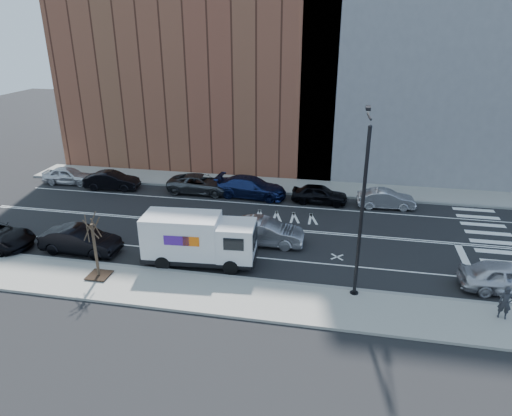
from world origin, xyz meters
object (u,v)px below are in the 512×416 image
at_px(pedestrian, 505,303).
at_px(near_parked_front, 508,278).
at_px(far_parked_b, 112,181).
at_px(fedex_van, 198,239).
at_px(driving_sedan, 264,232).
at_px(far_parked_a, 68,175).

bearing_deg(pedestrian, near_parked_front, 85.47).
xyz_separation_m(far_parked_b, pedestrian, (27.26, -13.58, 0.22)).
xyz_separation_m(fedex_van, driving_sedan, (3.32, 3.22, -0.75)).
relative_size(far_parked_a, far_parked_b, 0.96).
distance_m(fedex_van, far_parked_a, 19.49).
xyz_separation_m(driving_sedan, near_parked_front, (13.66, -3.03, -0.01)).
bearing_deg(near_parked_front, far_parked_b, 66.46).
distance_m(far_parked_b, driving_sedan, 16.49).
height_order(far_parked_a, far_parked_b, far_parked_b).
height_order(driving_sedan, pedestrian, pedestrian).
bearing_deg(far_parked_a, pedestrian, -117.66).
distance_m(driving_sedan, pedestrian, 13.97).
bearing_deg(fedex_van, far_parked_a, 139.42).
xyz_separation_m(far_parked_b, near_parked_front, (28.21, -10.79, 0.08)).
xyz_separation_m(fedex_van, far_parked_a, (-15.69, 11.53, -0.84)).
xyz_separation_m(far_parked_a, pedestrian, (31.71, -14.13, 0.23)).
relative_size(near_parked_front, pedestrian, 2.95).
bearing_deg(near_parked_front, pedestrian, 158.48).
bearing_deg(near_parked_front, far_parked_a, 68.25).
bearing_deg(far_parked_a, fedex_van, -129.95).
xyz_separation_m(driving_sedan, pedestrian, (12.70, -5.82, 0.13)).
bearing_deg(fedex_van, pedestrian, -13.51).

